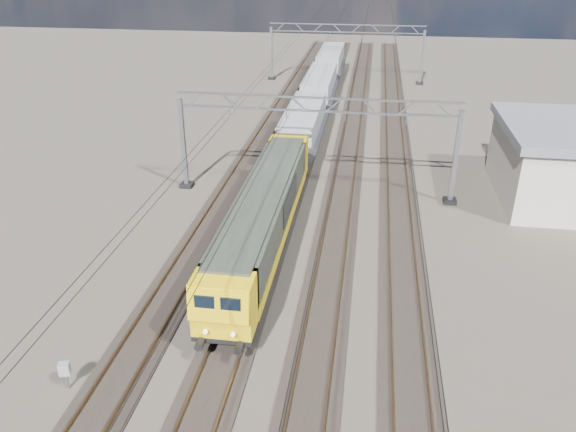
# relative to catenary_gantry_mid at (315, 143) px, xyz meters

# --- Properties ---
(ground) EXTENTS (160.00, 160.00, 0.00)m
(ground) POSITION_rel_catenary_gantry_mid_xyz_m (-0.00, -4.00, -3.91)
(ground) COLOR black
(ground) RESTS_ON ground
(track_outer_west) EXTENTS (2.60, 140.00, 0.30)m
(track_outer_west) POSITION_rel_catenary_gantry_mid_xyz_m (-6.00, -4.00, -3.83)
(track_outer_west) COLOR black
(track_outer_west) RESTS_ON ground
(track_loco) EXTENTS (2.60, 140.00, 0.30)m
(track_loco) POSITION_rel_catenary_gantry_mid_xyz_m (-2.00, -4.00, -3.83)
(track_loco) COLOR black
(track_loco) RESTS_ON ground
(track_inner_east) EXTENTS (2.60, 140.00, 0.30)m
(track_inner_east) POSITION_rel_catenary_gantry_mid_xyz_m (2.00, -4.00, -3.83)
(track_inner_east) COLOR black
(track_inner_east) RESTS_ON ground
(track_outer_east) EXTENTS (2.60, 140.00, 0.30)m
(track_outer_east) POSITION_rel_catenary_gantry_mid_xyz_m (6.00, -4.00, -3.83)
(track_outer_east) COLOR black
(track_outer_east) RESTS_ON ground
(catenary_gantry_mid) EXTENTS (19.90, 0.90, 7.11)m
(catenary_gantry_mid) POSITION_rel_catenary_gantry_mid_xyz_m (0.00, 0.00, 0.00)
(catenary_gantry_mid) COLOR gray
(catenary_gantry_mid) RESTS_ON ground
(catenary_gantry_far) EXTENTS (19.90, 0.90, 7.11)m
(catenary_gantry_far) POSITION_rel_catenary_gantry_mid_xyz_m (0.00, 36.00, 0.00)
(catenary_gantry_far) COLOR gray
(catenary_gantry_far) RESTS_ON ground
(overhead_wires) EXTENTS (12.03, 140.00, 0.53)m
(overhead_wires) POSITION_rel_catenary_gantry_mid_xyz_m (-0.00, 4.00, 1.84)
(overhead_wires) COLOR black
(overhead_wires) RESTS_ON ground
(locomotive) EXTENTS (2.76, 21.10, 3.62)m
(locomotive) POSITION_rel_catenary_gantry_mid_xyz_m (-2.00, -8.39, -1.58)
(locomotive) COLOR black
(locomotive) RESTS_ON ground
(hopper_wagon_lead) EXTENTS (3.38, 13.00, 3.25)m
(hopper_wagon_lead) POSITION_rel_catenary_gantry_mid_xyz_m (-2.00, 9.30, -1.67)
(hopper_wagon_lead) COLOR black
(hopper_wagon_lead) RESTS_ON ground
(hopper_wagon_mid) EXTENTS (3.38, 13.00, 3.25)m
(hopper_wagon_mid) POSITION_rel_catenary_gantry_mid_xyz_m (-2.00, 23.50, -1.67)
(hopper_wagon_mid) COLOR black
(hopper_wagon_mid) RESTS_ON ground
(hopper_wagon_third) EXTENTS (3.38, 13.00, 3.25)m
(hopper_wagon_third) POSITION_rel_catenary_gantry_mid_xyz_m (-2.00, 37.70, -1.67)
(hopper_wagon_third) COLOR black
(hopper_wagon_third) RESTS_ON ground
(trackside_cabinet) EXTENTS (0.50, 0.42, 1.30)m
(trackside_cabinet) POSITION_rel_catenary_gantry_mid_xyz_m (-7.85, -20.85, -2.92)
(trackside_cabinet) COLOR gray
(trackside_cabinet) RESTS_ON ground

